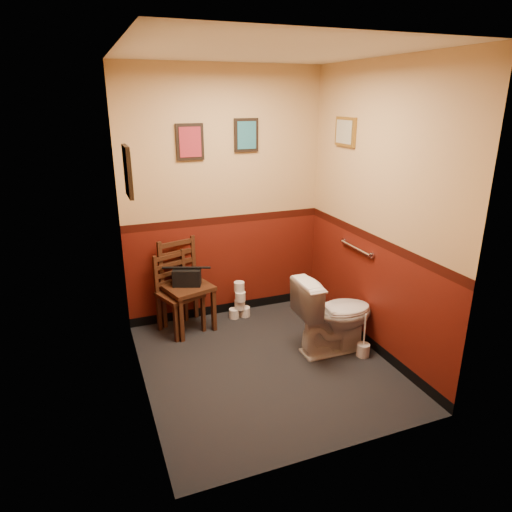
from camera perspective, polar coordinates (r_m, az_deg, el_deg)
The scene contains 17 objects.
floor at distance 4.39m, azimuth 1.21°, elevation -13.43°, with size 2.20×2.40×0.00m, color black.
ceiling at distance 3.72m, azimuth 1.52°, elevation 24.29°, with size 2.20×2.40×0.00m, color silver.
wall_back at distance 4.94m, azimuth -4.00°, elevation 7.24°, with size 2.20×2.70×0.00m, color #53130B.
wall_front at distance 2.82m, azimuth 10.66°, elevation -2.32°, with size 2.20×2.70×0.00m, color #53130B.
wall_left at distance 3.58m, azimuth -15.16°, elevation 1.98°, with size 2.40×2.70×0.00m, color #53130B.
wall_right at distance 4.37m, azimuth 14.87°, elevation 5.05°, with size 2.40×2.70×0.00m, color #53130B.
grab_bar at distance 4.65m, azimuth 12.38°, elevation 0.98°, with size 0.05×0.56×0.06m.
framed_print_back_a at distance 4.74m, azimuth -8.26°, elevation 13.93°, with size 0.28×0.04×0.36m.
framed_print_back_b at distance 4.91m, azimuth -1.22°, elevation 14.87°, with size 0.26×0.04×0.34m.
framed_print_left at distance 3.57m, azimuth -15.72°, elevation 10.14°, with size 0.04×0.30×0.38m.
framed_print_right at distance 4.74m, azimuth 11.09°, elevation 14.99°, with size 0.04×0.34×0.28m.
toilet at distance 4.51m, azimuth 9.73°, elevation -7.25°, with size 0.44×0.78×0.77m, color white.
toilet_brush at distance 4.61m, azimuth 13.25°, elevation -11.25°, with size 0.13×0.13×0.45m.
chair_left at distance 4.88m, azimuth -9.74°, elevation -4.62°, with size 0.51×0.51×0.84m.
chair_right at distance 4.89m, azimuth -8.82°, elevation -3.69°, with size 0.56×0.56×0.97m.
handbag at distance 4.81m, azimuth -8.63°, elevation -2.63°, with size 0.32×0.24×0.21m.
tp_stack at distance 5.17m, azimuth -2.06°, elevation -5.84°, with size 0.25×0.15×0.43m.
Camera 1 is at (-1.42, -3.42, 2.37)m, focal length 32.00 mm.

